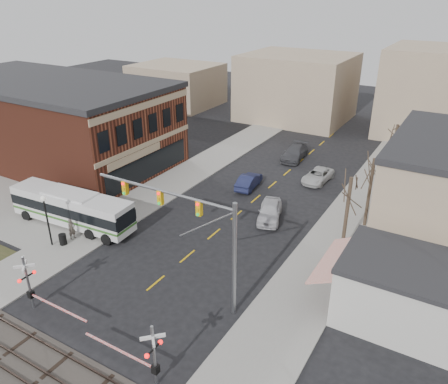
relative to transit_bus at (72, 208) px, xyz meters
The scene contains 23 objects.
ground 12.73m from the transit_bus, 23.38° to the right, with size 160.00×160.00×0.00m, color black.
sidewalk_west 15.23m from the transit_bus, 82.13° to the left, with size 5.00×60.00×0.12m, color gray.
sidewalk_east 25.92m from the transit_bus, 35.44° to the left, with size 5.00×60.00×0.12m, color gray.
plaza_west 10.56m from the transit_bus, behind, with size 20.00×10.00×0.11m, color gray.
ballast_strip 17.49m from the transit_bus, 48.33° to the right, with size 160.00×5.00×0.06m, color #332D28.
rail_tracks 17.48m from the transit_bus, 48.33° to the right, with size 160.00×3.91×0.14m.
brick_building 19.18m from the transit_bus, 144.49° to the left, with size 30.40×15.40×9.60m.
awning_shop 27.62m from the transit_bus, ahead, with size 9.74×6.20×4.30m.
tree_east_a 23.22m from the transit_bus, 17.59° to the left, with size 0.28×0.28×6.75m.
tree_east_b 25.92m from the transit_bus, 30.15° to the left, with size 0.28×0.28×6.30m.
tree_east_c 30.89m from the transit_bus, 42.93° to the left, with size 0.28×0.28×7.20m.
transit_bus is the anchor object (origin of this frame).
traffic_signal_mast 15.78m from the transit_bus, 10.73° to the right, with size 10.81×0.30×8.00m.
rr_crossing_west 11.36m from the transit_bus, 53.98° to the right, with size 5.60×1.36×4.00m.
rr_crossing_east 19.47m from the transit_bus, 30.64° to the right, with size 5.60×1.36×4.00m.
street_lamp 3.89m from the transit_bus, 71.75° to the right, with size 0.44×0.44×4.45m.
trash_bin 3.59m from the transit_bus, 57.00° to the right, with size 0.60×0.60×0.91m, color black.
car_a 17.60m from the transit_bus, 34.17° to the left, with size 1.95×4.84×1.65m, color silver.
car_b 17.94m from the transit_bus, 57.30° to the left, with size 1.57×4.52×1.49m, color #191D3F.
car_c 25.50m from the transit_bus, 52.74° to the left, with size 2.22×4.81×1.34m, color #BBBBBB.
car_d 27.61m from the transit_bus, 67.40° to the left, with size 2.25×5.53×1.60m, color #3D3E42.
pedestrian_near 2.67m from the transit_bus, 44.51° to the right, with size 0.66×0.44×1.82m, color #4E453E.
pedestrian_far 4.09m from the transit_bus, 55.51° to the left, with size 0.80×0.63×1.65m, color #2D314F.
Camera 1 is at (17.22, -17.56, 19.29)m, focal length 35.00 mm.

